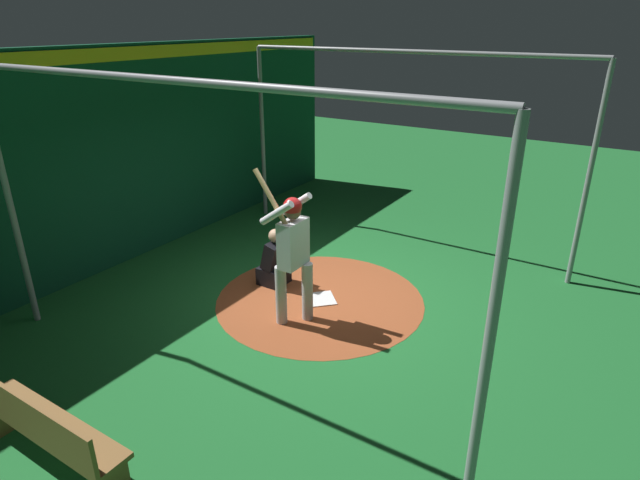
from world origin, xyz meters
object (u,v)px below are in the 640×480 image
at_px(home_plate, 320,299).
at_px(bench, 43,427).
at_px(catcher, 276,263).
at_px(batter, 292,248).

relative_size(home_plate, bench, 0.23).
relative_size(catcher, bench, 0.50).
bearing_deg(home_plate, catcher, 175.31).
relative_size(home_plate, catcher, 0.46).
bearing_deg(batter, catcher, 138.90).
height_order(home_plate, batter, batter).
relative_size(batter, catcher, 2.30).
relative_size(home_plate, batter, 0.20).
height_order(catcher, bench, catcher).
distance_m(home_plate, catcher, 0.91).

